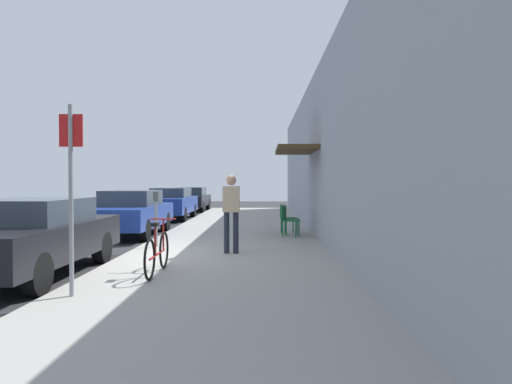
% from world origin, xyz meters
% --- Properties ---
extents(ground_plane, '(60.00, 60.00, 0.00)m').
position_xyz_m(ground_plane, '(0.00, 0.00, 0.00)').
color(ground_plane, '#2D2D30').
extents(sidewalk_slab, '(4.50, 32.00, 0.12)m').
position_xyz_m(sidewalk_slab, '(2.25, 2.00, 0.06)').
color(sidewalk_slab, '#9E9B93').
rests_on(sidewalk_slab, ground_plane).
extents(building_facade, '(1.40, 32.00, 4.84)m').
position_xyz_m(building_facade, '(4.64, 2.01, 2.42)').
color(building_facade, '#999EA8').
rests_on(building_facade, ground_plane).
extents(parked_car_0, '(1.80, 4.40, 1.37)m').
position_xyz_m(parked_car_0, '(-1.10, -1.42, 0.72)').
color(parked_car_0, black).
rests_on(parked_car_0, ground_plane).
extents(parked_car_1, '(1.80, 4.40, 1.41)m').
position_xyz_m(parked_car_1, '(-1.10, 4.74, 0.73)').
color(parked_car_1, navy).
rests_on(parked_car_1, ground_plane).
extents(parked_car_2, '(1.80, 4.40, 1.40)m').
position_xyz_m(parked_car_2, '(-1.10, 10.96, 0.74)').
color(parked_car_2, navy).
rests_on(parked_car_2, ground_plane).
extents(parked_car_3, '(1.80, 4.40, 1.36)m').
position_xyz_m(parked_car_3, '(-1.10, 16.83, 0.71)').
color(parked_car_3, black).
rests_on(parked_car_3, ground_plane).
extents(parking_meter, '(0.12, 0.10, 1.32)m').
position_xyz_m(parking_meter, '(0.45, 1.46, 0.89)').
color(parking_meter, slate).
rests_on(parking_meter, sidewalk_slab).
extents(street_sign, '(0.32, 0.06, 2.60)m').
position_xyz_m(street_sign, '(0.40, -3.27, 1.64)').
color(street_sign, gray).
rests_on(street_sign, sidewalk_slab).
extents(bicycle_0, '(0.46, 1.71, 0.90)m').
position_xyz_m(bicycle_0, '(1.22, -1.75, 0.48)').
color(bicycle_0, black).
rests_on(bicycle_0, sidewalk_slab).
extents(cafe_chair_0, '(0.55, 0.55, 0.87)m').
position_xyz_m(cafe_chair_0, '(3.72, 3.51, 0.62)').
color(cafe_chair_0, '#14592D').
rests_on(cafe_chair_0, sidewalk_slab).
extents(cafe_chair_1, '(0.54, 0.54, 0.87)m').
position_xyz_m(cafe_chair_1, '(3.72, 4.32, 0.62)').
color(cafe_chair_1, '#14592D').
rests_on(cafe_chair_1, sidewalk_slab).
extents(pedestrian_standing, '(0.36, 0.22, 1.70)m').
position_xyz_m(pedestrian_standing, '(2.32, 0.49, 1.12)').
color(pedestrian_standing, '#232838').
rests_on(pedestrian_standing, sidewalk_slab).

